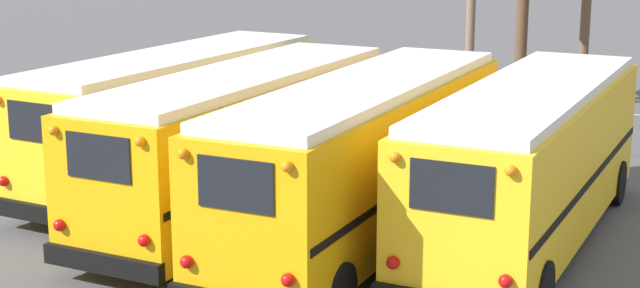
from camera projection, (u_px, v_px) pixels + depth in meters
ground_plane at (326, 215)px, 21.68m from camera, size 160.00×160.00×0.00m
school_bus_0 at (177, 113)px, 23.87m from camera, size 2.66×9.68×3.24m
school_bus_1 at (245, 139)px, 21.12m from camera, size 2.75×9.87×3.26m
school_bus_2 at (366, 155)px, 19.64m from camera, size 2.89×10.50×3.30m
school_bus_3 at (530, 159)px, 19.44m from camera, size 2.84×10.13×3.25m
fence_line at (448, 112)px, 27.91m from camera, size 16.98×0.06×1.42m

